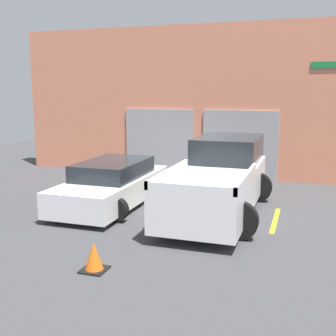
% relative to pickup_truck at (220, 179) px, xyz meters
% --- Properties ---
extents(ground_plane, '(28.00, 28.00, 0.00)m').
position_rel_pickup_truck_xyz_m(ground_plane, '(-1.54, 1.48, -0.92)').
color(ground_plane, '#3D3D3F').
extents(shophouse_building, '(15.18, 0.68, 5.71)m').
position_rel_pickup_truck_xyz_m(shophouse_building, '(-1.55, 4.77, 1.90)').
color(shophouse_building, '#D17A5B').
rests_on(shophouse_building, ground).
extents(pickup_truck, '(2.61, 5.59, 1.95)m').
position_rel_pickup_truck_xyz_m(pickup_truck, '(0.00, 0.00, 0.00)').
color(pickup_truck, white).
rests_on(pickup_truck, ground).
extents(sedan_white, '(2.23, 4.62, 1.29)m').
position_rel_pickup_truck_xyz_m(sedan_white, '(-3.09, -0.29, -0.30)').
color(sedan_white, white).
rests_on(sedan_white, ground).
extents(parking_stripe_far_left, '(0.12, 2.20, 0.01)m').
position_rel_pickup_truck_xyz_m(parking_stripe_far_left, '(-4.63, -0.32, -0.91)').
color(parking_stripe_far_left, gold).
rests_on(parking_stripe_far_left, ground).
extents(parking_stripe_left, '(0.12, 2.20, 0.01)m').
position_rel_pickup_truck_xyz_m(parking_stripe_left, '(-1.54, -0.32, -0.91)').
color(parking_stripe_left, gold).
rests_on(parking_stripe_left, ground).
extents(parking_stripe_centre, '(0.12, 2.20, 0.01)m').
position_rel_pickup_truck_xyz_m(parking_stripe_centre, '(1.54, -0.32, -0.91)').
color(parking_stripe_centre, gold).
rests_on(parking_stripe_centre, ground).
extents(traffic_cone, '(0.47, 0.47, 0.55)m').
position_rel_pickup_truck_xyz_m(traffic_cone, '(-1.41, -4.56, -0.66)').
color(traffic_cone, black).
rests_on(traffic_cone, ground).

